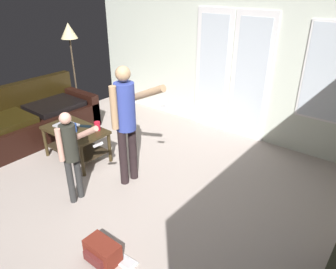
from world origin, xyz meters
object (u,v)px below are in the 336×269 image
at_px(leather_couch, 29,122).
at_px(cup_by_laptop, 97,126).
at_px(floor_lamp, 69,37).
at_px(tv_remote_black, 78,137).
at_px(dvd_remote_slim, 85,126).
at_px(backpack, 102,251).
at_px(person_child, 71,150).
at_px(cup_near_edge, 74,128).
at_px(laptop_closed, 66,125).
at_px(coffee_table, 76,137).
at_px(loose_keyboard, 117,257).
at_px(person_adult, 126,116).

relative_size(leather_couch, cup_by_laptop, 17.37).
distance_m(floor_lamp, cup_by_laptop, 2.28).
bearing_deg(tv_remote_black, dvd_remote_slim, 78.74).
xyz_separation_m(backpack, cup_by_laptop, (-1.49, 1.26, 0.46)).
height_order(person_child, floor_lamp, floor_lamp).
bearing_deg(leather_couch, cup_near_edge, 0.33).
distance_m(laptop_closed, tv_remote_black, 0.46).
distance_m(leather_couch, coffee_table, 1.20).
bearing_deg(cup_by_laptop, loose_keyboard, -36.15).
distance_m(person_child, backpack, 1.22).
height_order(leather_couch, coffee_table, leather_couch).
relative_size(cup_near_edge, tv_remote_black, 0.72).
distance_m(person_child, cup_by_laptop, 0.98).
bearing_deg(cup_by_laptop, floor_lamp, 151.34).
distance_m(loose_keyboard, cup_near_edge, 2.10).
xyz_separation_m(laptop_closed, dvd_remote_slim, (0.25, 0.16, 0.00)).
bearing_deg(coffee_table, floor_lamp, 142.29).
xyz_separation_m(coffee_table, dvd_remote_slim, (0.07, 0.14, 0.15)).
height_order(loose_keyboard, dvd_remote_slim, dvd_remote_slim).
relative_size(coffee_table, backpack, 2.69).
distance_m(person_adult, backpack, 1.61).
bearing_deg(loose_keyboard, coffee_table, 152.63).
height_order(person_adult, loose_keyboard, person_adult).
height_order(cup_near_edge, tv_remote_black, cup_near_edge).
bearing_deg(cup_by_laptop, cup_near_edge, -131.35).
bearing_deg(tv_remote_black, cup_by_laptop, 39.77).
xyz_separation_m(person_child, laptop_closed, (-1.00, 0.62, -0.19)).
relative_size(coffee_table, tv_remote_black, 5.68).
relative_size(coffee_table, cup_near_edge, 7.84).
bearing_deg(person_adult, cup_near_edge, -172.53).
height_order(person_adult, cup_by_laptop, person_adult).
relative_size(coffee_table, dvd_remote_slim, 5.68).
bearing_deg(leather_couch, laptop_closed, 2.86).
relative_size(person_child, backpack, 3.25).
xyz_separation_m(person_child, cup_near_edge, (-0.74, 0.57, -0.14)).
xyz_separation_m(coffee_table, cup_near_edge, (0.08, -0.06, 0.20)).
xyz_separation_m(coffee_table, person_adult, (1.04, 0.07, 0.59)).
bearing_deg(laptop_closed, person_child, -39.31).
bearing_deg(dvd_remote_slim, coffee_table, -144.64).
bearing_deg(laptop_closed, backpack, -35.90).
bearing_deg(laptop_closed, dvd_remote_slim, 24.59).
xyz_separation_m(person_child, dvd_remote_slim, (-0.75, 0.77, -0.19)).
xyz_separation_m(leather_couch, cup_near_edge, (1.28, 0.01, 0.26)).
bearing_deg(floor_lamp, cup_near_edge, -37.67).
xyz_separation_m(person_adult, backpack, (0.74, -1.14, -0.85)).
height_order(floor_lamp, laptop_closed, floor_lamp).
bearing_deg(loose_keyboard, cup_by_laptop, 143.85).
height_order(coffee_table, dvd_remote_slim, dvd_remote_slim).
bearing_deg(loose_keyboard, cup_near_edge, 153.08).
distance_m(coffee_table, person_adult, 1.19).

